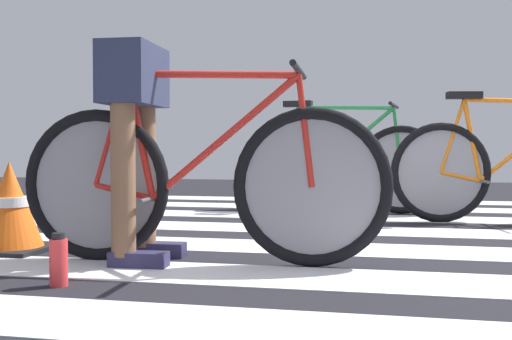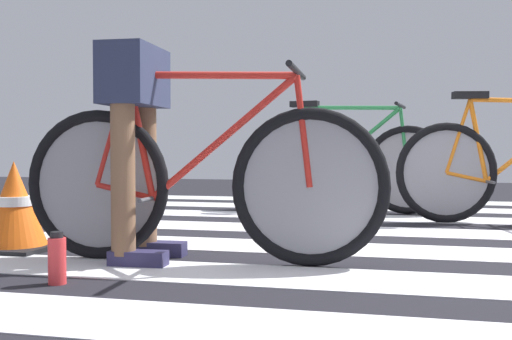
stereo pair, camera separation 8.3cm
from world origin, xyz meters
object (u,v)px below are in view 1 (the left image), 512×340
bicycle_1_of_3 (200,180)px  cyclist_1_of_3 (135,122)px  bicycle_3_of_3 (338,166)px  traffic_cone (10,209)px  bicycle_2_of_3 (512,169)px  water_bottle (59,261)px

bicycle_1_of_3 → cyclist_1_of_3: 0.41m
bicycle_1_of_3 → bicycle_3_of_3: 2.51m
cyclist_1_of_3 → traffic_cone: size_ratio=2.17×
bicycle_2_of_3 → bicycle_3_of_3: bearing=147.9°
bicycle_1_of_3 → traffic_cone: bearing=170.4°
bicycle_2_of_3 → water_bottle: (-2.11, -2.54, -0.29)m
cyclist_1_of_3 → bicycle_3_of_3: (0.75, 2.48, -0.27)m
bicycle_2_of_3 → bicycle_3_of_3: (-1.27, 0.50, 0.00)m
water_bottle → traffic_cone: 0.97m
bicycle_1_of_3 → water_bottle: size_ratio=8.42×
bicycle_1_of_3 → cyclist_1_of_3: bearing=180.0°
bicycle_1_of_3 → bicycle_3_of_3: bearing=77.3°
traffic_cone → bicycle_2_of_3: bearing=33.5°
water_bottle → bicycle_1_of_3: bearing=55.2°
bicycle_2_of_3 → water_bottle: bearing=-140.5°
bicycle_1_of_3 → traffic_cone: bicycle_1_of_3 is taller
cyclist_1_of_3 → bicycle_3_of_3: size_ratio=0.58×
cyclist_1_of_3 → bicycle_2_of_3: 2.85m
cyclist_1_of_3 → water_bottle: cyclist_1_of_3 is taller
bicycle_2_of_3 → traffic_cone: bicycle_2_of_3 is taller
water_bottle → traffic_cone: traffic_cone is taller
bicycle_2_of_3 → bicycle_3_of_3: 1.37m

